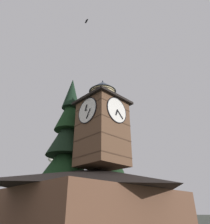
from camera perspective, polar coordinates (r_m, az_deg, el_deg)
name	(u,v)px	position (r m, az deg, el deg)	size (l,w,h in m)	color
building_main	(98,201)	(20.41, -1.95, -23.52)	(15.28, 12.00, 5.83)	brown
clock_tower	(102,124)	(21.02, -0.74, -3.50)	(4.75, 4.75, 9.76)	brown
pine_tree_behind	(66,160)	(22.81, -10.79, -13.05)	(6.91, 6.91, 17.45)	#473323
pine_tree_aside	(112,168)	(28.33, 1.95, -15.39)	(5.56, 5.56, 18.96)	#473323
moon	(51,159)	(66.90, -14.88, -12.51)	(1.72, 1.72, 1.72)	silver
flying_bird_high	(87,21)	(23.16, -5.16, 24.01)	(0.27, 0.58, 0.12)	black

